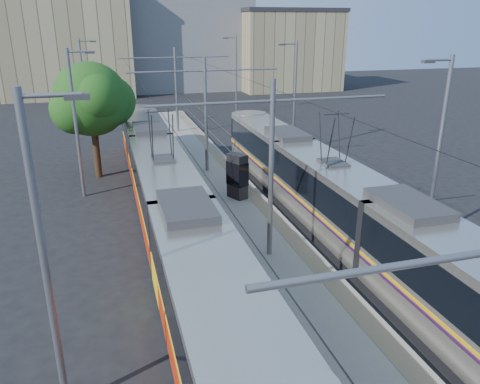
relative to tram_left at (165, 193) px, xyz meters
name	(u,v)px	position (x,y,z in m)	size (l,w,h in m)	color
platform	(218,187)	(3.60, 4.44, -1.56)	(4.00, 50.00, 0.30)	gray
tactile_strip_left	(194,187)	(2.15, 4.44, -1.40)	(0.70, 50.00, 0.01)	gray
tactile_strip_right	(242,182)	(5.05, 4.44, -1.40)	(0.70, 50.00, 0.01)	gray
rails	(218,189)	(3.60, 4.44, -1.69)	(8.71, 70.00, 0.03)	gray
tram_left	(165,193)	(0.00, 0.00, 0.00)	(2.43, 31.81, 5.50)	black
tram_right	(331,194)	(7.20, -2.66, 0.15)	(2.43, 27.63, 5.50)	black
catenary	(230,122)	(3.60, 1.60, 2.82)	(9.20, 70.00, 7.00)	slate
street_lamps	(202,107)	(3.60, 8.44, 2.48)	(15.18, 38.22, 8.00)	slate
shelter	(237,175)	(4.11, 2.10, -0.14)	(1.06, 1.27, 2.41)	black
tree	(96,100)	(-2.80, 9.09, 3.08)	(4.87, 4.51, 7.08)	#382314
building_left	(67,39)	(-6.40, 47.44, 5.51)	(16.32, 12.24, 14.41)	#9C9069
building_centre	(183,29)	(9.60, 51.44, 6.65)	(18.36, 14.28, 16.69)	slate
building_right	(286,50)	(23.60, 45.44, 3.87)	(14.28, 10.20, 11.14)	#9C9069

